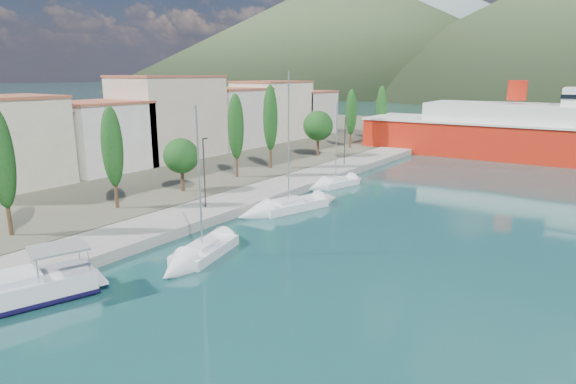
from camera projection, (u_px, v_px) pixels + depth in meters
The scene contains 9 objects.
ground at pixel (528, 124), 121.39m from camera, with size 1400.00×1400.00×0.00m, color #194748.
quay at pixel (283, 187), 51.40m from camera, with size 5.00×88.00×0.80m, color gray.
land_strip at pixel (133, 147), 80.49m from camera, with size 70.00×148.00×0.70m, color #565644.
town_buildings at pixel (200, 119), 71.64m from camera, with size 9.20×69.20×11.30m.
tree_row at pixel (272, 128), 59.28m from camera, with size 4.22×65.86×10.23m.
lamp_posts at pixel (215, 168), 42.26m from camera, with size 0.15×47.26×6.06m.
sailboat_near at pixel (190, 260), 31.34m from camera, with size 4.06×8.04×11.09m.
sailboat_mid at pixel (273, 210), 42.88m from camera, with size 5.09×9.57×13.33m.
sailboat_far at pixel (327, 185), 52.62m from camera, with size 3.89×7.16×10.05m.
Camera 1 is at (20.06, -14.76, 12.08)m, focal length 30.00 mm.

